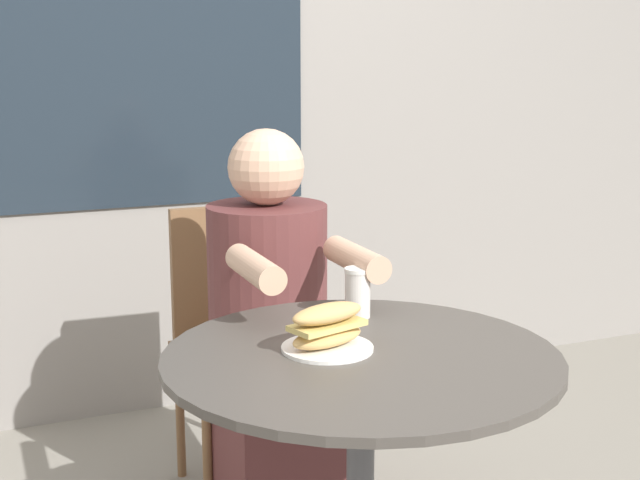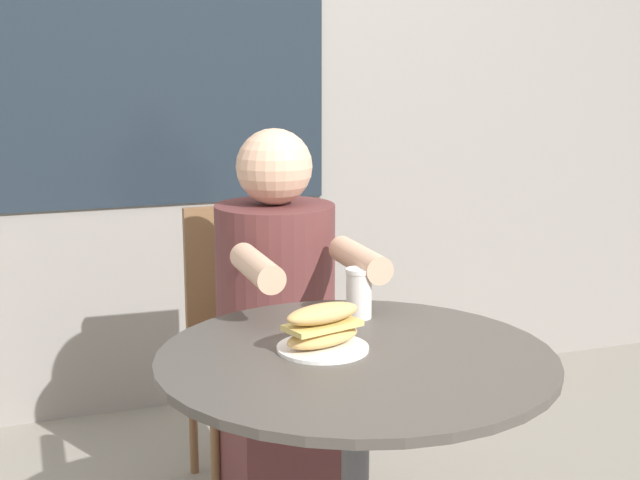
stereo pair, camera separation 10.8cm
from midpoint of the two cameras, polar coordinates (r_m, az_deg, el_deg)
The scene contains 6 objects.
storefront_wall at distance 3.35m, azimuth -10.92°, elevation 12.83°, with size 8.00×0.09×2.80m.
cafe_table at distance 1.94m, azimuth 1.00°, elevation -12.42°, with size 0.84×0.84×0.72m.
diner_chair at distance 2.79m, azimuth -6.59°, elevation -5.17°, with size 0.39×0.39×0.87m.
seated_diner at distance 2.48m, azimuth -4.31°, elevation -7.88°, with size 0.34×0.59×1.14m.
sandwich_on_plate at distance 1.88m, azimuth -1.17°, elevation -5.79°, with size 0.20×0.20×0.10m.
drink_cup at distance 2.11m, azimuth 0.96°, elevation -3.39°, with size 0.06×0.06×0.12m.
Camera 1 is at (-0.77, -1.60, 1.33)m, focal length 50.00 mm.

